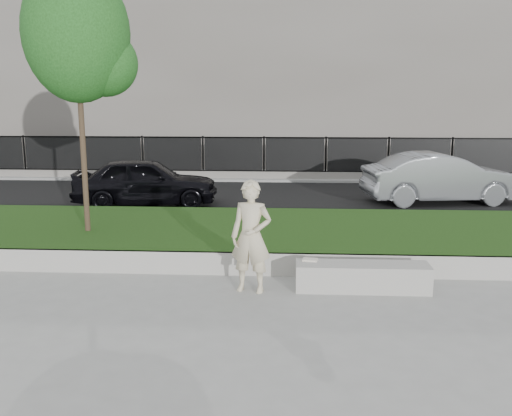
# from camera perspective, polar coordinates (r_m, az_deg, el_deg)

# --- Properties ---
(ground) EXTENTS (90.00, 90.00, 0.00)m
(ground) POSITION_cam_1_polar(r_m,az_deg,el_deg) (8.87, 1.18, -8.84)
(ground) COLOR gray
(ground) RESTS_ON ground
(grass_bank) EXTENTS (34.00, 4.00, 0.40)m
(grass_bank) POSITION_cam_1_polar(r_m,az_deg,el_deg) (11.68, 1.75, -2.88)
(grass_bank) COLOR black
(grass_bank) RESTS_ON ground
(grass_kerb) EXTENTS (34.00, 0.08, 0.40)m
(grass_kerb) POSITION_cam_1_polar(r_m,az_deg,el_deg) (9.79, 1.42, -5.66)
(grass_kerb) COLOR #AAA79F
(grass_kerb) RESTS_ON ground
(street) EXTENTS (34.00, 7.00, 0.04)m
(street) POSITION_cam_1_polar(r_m,az_deg,el_deg) (17.10, 2.28, 1.01)
(street) COLOR black
(street) RESTS_ON ground
(far_pavement) EXTENTS (34.00, 3.00, 0.12)m
(far_pavement) POSITION_cam_1_polar(r_m,az_deg,el_deg) (21.53, 2.52, 3.23)
(far_pavement) COLOR gray
(far_pavement) RESTS_ON ground
(iron_fence) EXTENTS (32.00, 0.30, 1.50)m
(iron_fence) POSITION_cam_1_polar(r_m,az_deg,el_deg) (20.48, 2.48, 4.18)
(iron_fence) COLOR slate
(iron_fence) RESTS_ON far_pavement
(building_facade) EXTENTS (34.00, 10.00, 10.00)m
(building_facade) POSITION_cam_1_polar(r_m,az_deg,el_deg) (28.40, 2.84, 15.13)
(building_facade) COLOR #68615B
(building_facade) RESTS_ON ground
(stone_bench) EXTENTS (2.10, 0.52, 0.43)m
(stone_bench) POSITION_cam_1_polar(r_m,az_deg,el_deg) (9.25, 10.57, -6.78)
(stone_bench) COLOR #AAA79F
(stone_bench) RESTS_ON ground
(man) EXTENTS (0.72, 0.55, 1.77)m
(man) POSITION_cam_1_polar(r_m,az_deg,el_deg) (8.86, -0.49, -2.88)
(man) COLOR beige
(man) RESTS_ON ground
(book) EXTENTS (0.26, 0.21, 0.03)m
(book) POSITION_cam_1_polar(r_m,az_deg,el_deg) (9.24, 5.42, -5.17)
(book) COLOR white
(book) RESTS_ON stone_bench
(young_tree) EXTENTS (2.07, 1.98, 5.06)m
(young_tree) POSITION_cam_1_polar(r_m,az_deg,el_deg) (11.58, -17.08, 15.88)
(young_tree) COLOR #38281C
(young_tree) RESTS_ON grass_bank
(car_dark) EXTENTS (4.10, 2.10, 1.34)m
(car_dark) POSITION_cam_1_polar(r_m,az_deg,el_deg) (16.04, -10.98, 2.64)
(car_dark) COLOR black
(car_dark) RESTS_ON street
(car_silver) EXTENTS (4.48, 2.13, 1.42)m
(car_silver) POSITION_cam_1_polar(r_m,az_deg,el_deg) (16.92, 18.00, 2.87)
(car_silver) COLOR gray
(car_silver) RESTS_ON street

